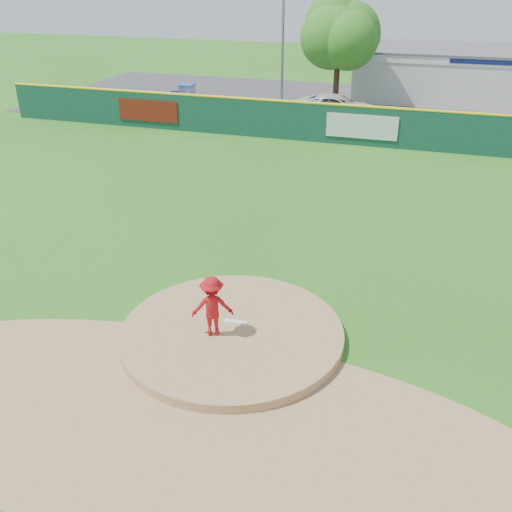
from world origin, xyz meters
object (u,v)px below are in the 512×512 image
(pitcher, at_px, (212,306))
(light_pole_left, at_px, (283,5))
(deciduous_tree, at_px, (339,35))
(van, at_px, (337,108))
(playground_slide, at_px, (187,95))
(pool_building_grp, at_px, (470,74))

(pitcher, distance_m, light_pole_left, 28.33)
(deciduous_tree, height_order, light_pole_left, light_pole_left)
(pitcher, relative_size, van, 0.29)
(pitcher, height_order, van, pitcher)
(playground_slide, distance_m, deciduous_tree, 10.43)
(van, bearing_deg, deciduous_tree, 12.78)
(pitcher, height_order, playground_slide, pitcher)
(pitcher, xyz_separation_m, deciduous_tree, (-1.63, 25.30, 3.53))
(pool_building_grp, bearing_deg, deciduous_tree, -138.84)
(pitcher, bearing_deg, light_pole_left, -100.96)
(pool_building_grp, bearing_deg, pitcher, -101.16)
(pitcher, distance_m, deciduous_tree, 25.60)
(van, height_order, deciduous_tree, deciduous_tree)
(pool_building_grp, xyz_separation_m, playground_slide, (-17.65, -7.94, -0.97))
(pool_building_grp, height_order, light_pole_left, light_pole_left)
(van, height_order, light_pole_left, light_pole_left)
(deciduous_tree, bearing_deg, pool_building_grp, 41.16)
(pitcher, xyz_separation_m, playground_slide, (-11.28, 24.35, -0.33))
(pitcher, bearing_deg, playground_slide, -87.77)
(pitcher, distance_m, pool_building_grp, 32.92)
(deciduous_tree, relative_size, light_pole_left, 0.67)
(pitcher, xyz_separation_m, van, (-1.13, 23.12, -0.26))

